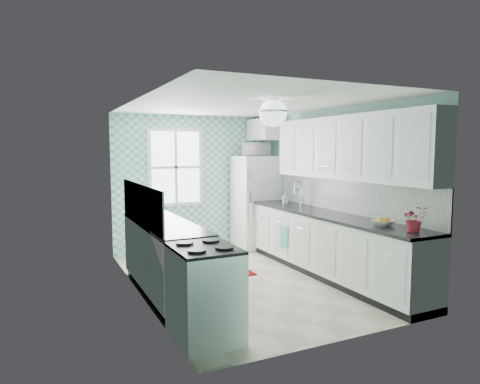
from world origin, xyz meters
name	(u,v)px	position (x,y,z in m)	size (l,w,h in m)	color
floor	(244,280)	(0.00, 0.00, -0.01)	(3.00, 4.40, 0.02)	beige
ceiling	(244,104)	(0.00, 0.00, 2.51)	(3.00, 4.40, 0.02)	white
wall_back	(193,183)	(0.00, 2.21, 1.25)	(3.00, 0.02, 2.50)	#82BEAC
wall_front	(346,215)	(0.00, -2.21, 1.25)	(3.00, 0.02, 2.50)	#82BEAC
wall_left	(138,199)	(-1.51, 0.00, 1.25)	(0.02, 4.40, 2.50)	#82BEAC
wall_right	(331,189)	(1.51, 0.00, 1.25)	(0.02, 4.40, 2.50)	#82BEAC
accent_wall	(193,183)	(0.00, 2.19, 1.25)	(3.00, 0.01, 2.50)	#59C1AB
window	(176,167)	(-0.35, 2.16, 1.55)	(1.04, 0.05, 1.44)	white
backsplash_right	(346,195)	(1.49, -0.40, 1.20)	(0.02, 3.60, 0.51)	white
backsplash_left	(141,204)	(-1.49, -0.07, 1.20)	(0.02, 2.15, 0.51)	white
upper_cabinets_right	(348,148)	(1.33, -0.60, 1.90)	(0.33, 3.20, 0.90)	white
upper_cabinet_fridge	(264,130)	(1.30, 1.83, 2.25)	(0.40, 0.74, 0.40)	white
ceiling_light	(273,113)	(0.00, -0.80, 2.32)	(0.34, 0.34, 0.35)	silver
base_cabinets_right	(329,247)	(1.20, -0.40, 0.45)	(0.60, 3.60, 0.90)	white
countertop_right	(329,215)	(1.19, -0.40, 0.92)	(0.63, 3.60, 0.04)	black
base_cabinets_left	(164,259)	(-1.20, -0.07, 0.45)	(0.60, 2.15, 0.90)	white
countertop_left	(165,224)	(-1.19, -0.07, 0.92)	(0.63, 2.15, 0.04)	black
fridge	(256,202)	(1.11, 1.77, 0.88)	(0.76, 0.76, 1.75)	white
stove	(205,291)	(-1.20, -1.56, 0.48)	(0.61, 0.76, 0.91)	white
sink	(294,206)	(1.20, 0.59, 0.93)	(0.44, 0.37, 0.53)	silver
rug	(228,270)	(-0.03, 0.54, 0.01)	(0.61, 0.87, 0.01)	maroon
dish_towel	(284,237)	(0.89, 0.37, 0.48)	(0.02, 0.24, 0.35)	teal
fruit_bowl	(383,223)	(1.20, -1.47, 0.97)	(0.26, 0.26, 0.07)	white
potted_plant	(415,219)	(1.20, -1.95, 1.09)	(0.27, 0.24, 0.30)	#AE2A18
soap_bottle	(285,198)	(1.25, 0.93, 1.03)	(0.08, 0.08, 0.18)	#91ADB6
microwave	(256,149)	(1.11, 1.77, 1.88)	(0.46, 0.31, 0.26)	white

